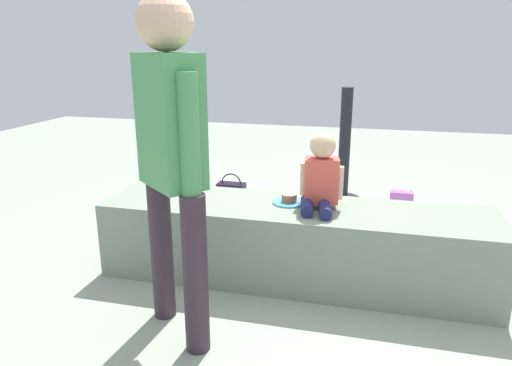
{
  "coord_description": "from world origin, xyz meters",
  "views": [
    {
      "loc": [
        0.45,
        -2.82,
        1.51
      ],
      "look_at": [
        -0.17,
        -0.36,
        0.75
      ],
      "focal_mm": 32.98,
      "sensor_mm": 36.0,
      "label": 1
    }
  ],
  "objects_px": {
    "handbag_black_leather": "(231,193)",
    "child_seated": "(321,176)",
    "cake_plate": "(289,200)",
    "water_bottle_near_gift": "(456,243)",
    "adult_standing": "(171,143)",
    "handbag_brown_canvas": "(236,229)",
    "water_bottle_far_side": "(338,206)",
    "gift_bag": "(401,207)",
    "cake_box_white": "(440,215)"
  },
  "relations": [
    {
      "from": "water_bottle_near_gift",
      "to": "water_bottle_far_side",
      "type": "relative_size",
      "value": 1.15
    },
    {
      "from": "adult_standing",
      "to": "handbag_brown_canvas",
      "type": "xyz_separation_m",
      "value": [
        -0.05,
        1.24,
        -0.94
      ]
    },
    {
      "from": "child_seated",
      "to": "handbag_black_leather",
      "type": "bearing_deg",
      "value": 126.94
    },
    {
      "from": "child_seated",
      "to": "water_bottle_far_side",
      "type": "xyz_separation_m",
      "value": [
        0.04,
        1.25,
        -0.63
      ]
    },
    {
      "from": "cake_plate",
      "to": "gift_bag",
      "type": "xyz_separation_m",
      "value": [
        0.78,
        1.14,
        -0.38
      ]
    },
    {
      "from": "adult_standing",
      "to": "cake_box_white",
      "type": "distance_m",
      "value": 2.81
    },
    {
      "from": "cake_box_white",
      "to": "handbag_black_leather",
      "type": "height_order",
      "value": "handbag_black_leather"
    },
    {
      "from": "cake_plate",
      "to": "gift_bag",
      "type": "relative_size",
      "value": 0.68
    },
    {
      "from": "handbag_black_leather",
      "to": "handbag_brown_canvas",
      "type": "relative_size",
      "value": 1.06
    },
    {
      "from": "cake_plate",
      "to": "handbag_brown_canvas",
      "type": "distance_m",
      "value": 0.78
    },
    {
      "from": "child_seated",
      "to": "handbag_brown_canvas",
      "type": "height_order",
      "value": "child_seated"
    },
    {
      "from": "water_bottle_near_gift",
      "to": "water_bottle_far_side",
      "type": "xyz_separation_m",
      "value": [
        -0.91,
        0.64,
        -0.01
      ]
    },
    {
      "from": "cake_plate",
      "to": "water_bottle_near_gift",
      "type": "height_order",
      "value": "cake_plate"
    },
    {
      "from": "gift_bag",
      "to": "cake_box_white",
      "type": "distance_m",
      "value": 0.39
    },
    {
      "from": "cake_plate",
      "to": "cake_box_white",
      "type": "bearing_deg",
      "value": 48.77
    },
    {
      "from": "child_seated",
      "to": "cake_box_white",
      "type": "height_order",
      "value": "child_seated"
    },
    {
      "from": "adult_standing",
      "to": "water_bottle_near_gift",
      "type": "relative_size",
      "value": 7.62
    },
    {
      "from": "water_bottle_far_side",
      "to": "adult_standing",
      "type": "bearing_deg",
      "value": -108.95
    },
    {
      "from": "adult_standing",
      "to": "handbag_brown_canvas",
      "type": "bearing_deg",
      "value": 92.38
    },
    {
      "from": "cake_box_white",
      "to": "handbag_brown_canvas",
      "type": "relative_size",
      "value": 1.03
    },
    {
      "from": "cake_plate",
      "to": "handbag_black_leather",
      "type": "distance_m",
      "value": 1.55
    },
    {
      "from": "cake_plate",
      "to": "water_bottle_near_gift",
      "type": "bearing_deg",
      "value": 26.0
    },
    {
      "from": "adult_standing",
      "to": "handbag_black_leather",
      "type": "relative_size",
      "value": 5.51
    },
    {
      "from": "adult_standing",
      "to": "child_seated",
      "type": "bearing_deg",
      "value": 49.27
    },
    {
      "from": "gift_bag",
      "to": "handbag_black_leather",
      "type": "xyz_separation_m",
      "value": [
        -1.57,
        0.13,
        -0.03
      ]
    },
    {
      "from": "cake_plate",
      "to": "handbag_black_leather",
      "type": "height_order",
      "value": "cake_plate"
    },
    {
      "from": "cake_plate",
      "to": "handbag_black_leather",
      "type": "xyz_separation_m",
      "value": [
        -0.79,
        1.27,
        -0.41
      ]
    },
    {
      "from": "child_seated",
      "to": "cake_plate",
      "type": "height_order",
      "value": "child_seated"
    },
    {
      "from": "cake_plate",
      "to": "cake_box_white",
      "type": "height_order",
      "value": "cake_plate"
    },
    {
      "from": "handbag_black_leather",
      "to": "child_seated",
      "type": "bearing_deg",
      "value": -53.06
    },
    {
      "from": "child_seated",
      "to": "adult_standing",
      "type": "bearing_deg",
      "value": -130.73
    },
    {
      "from": "handbag_brown_canvas",
      "to": "water_bottle_far_side",
      "type": "bearing_deg",
      "value": 46.06
    },
    {
      "from": "child_seated",
      "to": "cake_plate",
      "type": "bearing_deg",
      "value": 165.57
    },
    {
      "from": "cake_box_white",
      "to": "handbag_brown_canvas",
      "type": "bearing_deg",
      "value": -152.17
    },
    {
      "from": "adult_standing",
      "to": "water_bottle_near_gift",
      "type": "xyz_separation_m",
      "value": [
        1.59,
        1.37,
        -0.94
      ]
    },
    {
      "from": "water_bottle_near_gift",
      "to": "handbag_brown_canvas",
      "type": "relative_size",
      "value": 0.77
    },
    {
      "from": "cake_plate",
      "to": "cake_box_white",
      "type": "relative_size",
      "value": 0.73
    },
    {
      "from": "cake_plate",
      "to": "child_seated",
      "type": "bearing_deg",
      "value": -14.43
    },
    {
      "from": "water_bottle_far_side",
      "to": "cake_box_white",
      "type": "bearing_deg",
      "value": 5.87
    },
    {
      "from": "gift_bag",
      "to": "water_bottle_far_side",
      "type": "distance_m",
      "value": 0.54
    },
    {
      "from": "gift_bag",
      "to": "handbag_brown_canvas",
      "type": "bearing_deg",
      "value": -151.06
    },
    {
      "from": "adult_standing",
      "to": "cake_plate",
      "type": "relative_size",
      "value": 7.72
    },
    {
      "from": "adult_standing",
      "to": "water_bottle_far_side",
      "type": "relative_size",
      "value": 8.77
    },
    {
      "from": "cake_plate",
      "to": "handbag_brown_canvas",
      "type": "xyz_separation_m",
      "value": [
        -0.5,
        0.43,
        -0.42
      ]
    },
    {
      "from": "adult_standing",
      "to": "water_bottle_near_gift",
      "type": "distance_m",
      "value": 2.3
    },
    {
      "from": "cake_plate",
      "to": "gift_bag",
      "type": "bearing_deg",
      "value": 55.53
    },
    {
      "from": "gift_bag",
      "to": "handbag_brown_canvas",
      "type": "distance_m",
      "value": 1.46
    },
    {
      "from": "gift_bag",
      "to": "handbag_brown_canvas",
      "type": "relative_size",
      "value": 1.11
    },
    {
      "from": "gift_bag",
      "to": "handbag_black_leather",
      "type": "relative_size",
      "value": 1.05
    },
    {
      "from": "water_bottle_far_side",
      "to": "gift_bag",
      "type": "bearing_deg",
      "value": -6.48
    }
  ]
}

